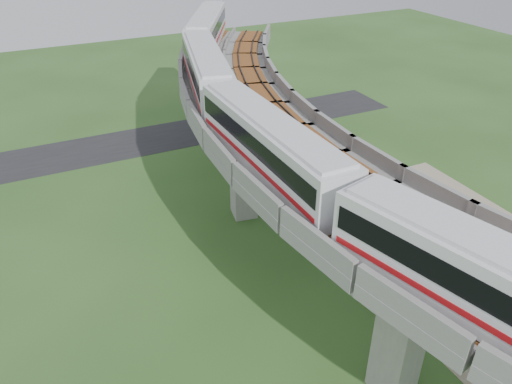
% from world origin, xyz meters
% --- Properties ---
extents(ground, '(160.00, 160.00, 0.00)m').
position_xyz_m(ground, '(0.00, 0.00, 0.00)').
color(ground, '#2D5120').
rests_on(ground, ground).
extents(dirt_lot, '(18.00, 26.00, 0.04)m').
position_xyz_m(dirt_lot, '(14.00, -2.00, 0.02)').
color(dirt_lot, gray).
rests_on(dirt_lot, ground).
extents(asphalt_road, '(60.00, 8.00, 0.03)m').
position_xyz_m(asphalt_road, '(0.00, 30.00, 0.01)').
color(asphalt_road, '#232326').
rests_on(asphalt_road, ground).
extents(viaduct, '(19.58, 73.98, 11.40)m').
position_xyz_m(viaduct, '(3.84, 0.00, 9.05)').
color(viaduct, '#99968E').
rests_on(viaduct, ground).
extents(metro_train, '(13.59, 60.98, 3.64)m').
position_xyz_m(metro_train, '(0.67, 6.18, 12.31)').
color(metro_train, silver).
rests_on(metro_train, ground).
extents(fence, '(3.87, 38.73, 1.50)m').
position_xyz_m(fence, '(9.75, 0.00, 0.75)').
color(fence, '#2D382D').
rests_on(fence, ground).
extents(tree_0, '(2.62, 2.62, 3.32)m').
position_xyz_m(tree_0, '(12.82, 23.63, 2.20)').
color(tree_0, '#382314').
rests_on(tree_0, ground).
extents(tree_1, '(3.10, 3.10, 3.99)m').
position_xyz_m(tree_1, '(9.09, 18.30, 2.67)').
color(tree_1, '#382314').
rests_on(tree_1, ground).
extents(tree_2, '(2.54, 2.54, 3.51)m').
position_xyz_m(tree_2, '(8.00, 12.81, 2.42)').
color(tree_2, '#382314').
rests_on(tree_2, ground).
extents(tree_3, '(2.43, 2.43, 2.89)m').
position_xyz_m(tree_3, '(7.76, 7.91, 1.85)').
color(tree_3, '#382314').
rests_on(tree_3, ground).
extents(tree_4, '(3.15, 3.15, 3.38)m').
position_xyz_m(tree_4, '(6.24, 3.47, 2.04)').
color(tree_4, '#382314').
rests_on(tree_4, ground).
extents(tree_5, '(2.45, 2.45, 2.74)m').
position_xyz_m(tree_5, '(5.98, -4.49, 1.69)').
color(tree_5, '#382314').
rests_on(tree_5, ground).
extents(tree_6, '(2.65, 2.65, 3.67)m').
position_xyz_m(tree_6, '(7.96, -9.16, 2.54)').
color(tree_6, '#382314').
rests_on(tree_6, ground).
extents(car_red, '(4.26, 3.20, 1.34)m').
position_xyz_m(car_red, '(17.85, -2.18, 0.71)').
color(car_red, '#B21025').
rests_on(car_red, dirt_lot).
extents(car_dark, '(4.70, 2.75, 1.28)m').
position_xyz_m(car_dark, '(13.45, 5.66, 0.68)').
color(car_dark, black).
rests_on(car_dark, dirt_lot).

